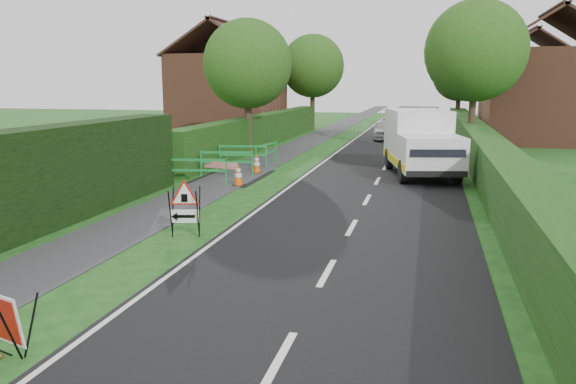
{
  "coord_description": "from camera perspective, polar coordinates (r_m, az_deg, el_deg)",
  "views": [
    {
      "loc": [
        4.26,
        -9.05,
        3.56
      ],
      "look_at": [
        1.16,
        3.31,
        1.08
      ],
      "focal_mm": 35.0,
      "sensor_mm": 36.0,
      "label": 1
    }
  ],
  "objects": [
    {
      "name": "ped_barrier_3",
      "position": [
        24.57,
        -2.21,
        4.15
      ],
      "size": [
        0.71,
        2.09,
        1.0
      ],
      "rotation": [
        0.0,
        0.0,
        1.39
      ],
      "color": "#177F32",
      "rests_on": "ground"
    },
    {
      "name": "tree_ne",
      "position": [
        31.16,
        18.54,
        13.43
      ],
      "size": [
        5.2,
        5.2,
        7.79
      ],
      "color": "#2D2116",
      "rests_on": "ground"
    },
    {
      "name": "traffic_cone_4",
      "position": [
        22.58,
        -3.21,
        2.92
      ],
      "size": [
        0.38,
        0.38,
        0.79
      ],
      "color": "black",
      "rests_on": "ground"
    },
    {
      "name": "ped_barrier_1",
      "position": [
        21.93,
        -6.24,
        3.26
      ],
      "size": [
        2.08,
        0.82,
        1.0
      ],
      "rotation": [
        0.0,
        0.0,
        0.24
      ],
      "color": "#177F32",
      "rests_on": "ground"
    },
    {
      "name": "traffic_cone_1",
      "position": [
        23.3,
        16.64,
        2.73
      ],
      "size": [
        0.38,
        0.38,
        0.79
      ],
      "color": "black",
      "rests_on": "ground"
    },
    {
      "name": "house_east_a",
      "position": [
        37.66,
        24.73,
        9.01
      ],
      "size": [
        7.5,
        7.4,
        7.88
      ],
      "color": "brown",
      "rests_on": "ground"
    },
    {
      "name": "traffic_cone_3",
      "position": [
        19.81,
        -5.08,
        1.76
      ],
      "size": [
        0.38,
        0.38,
        0.79
      ],
      "color": "black",
      "rests_on": "ground"
    },
    {
      "name": "hedge_east",
      "position": [
        25.4,
        19.03,
        2.35
      ],
      "size": [
        1.2,
        50.0,
        1.5
      ],
      "primitive_type": "cube",
      "color": "#14380F",
      "rests_on": "ground"
    },
    {
      "name": "ped_barrier_2",
      "position": [
        24.0,
        -4.6,
        3.96
      ],
      "size": [
        2.09,
        0.79,
        1.0
      ],
      "rotation": [
        0.0,
        0.0,
        0.22
      ],
      "color": "#177F32",
      "rests_on": "ground"
    },
    {
      "name": "hedge_west_far",
      "position": [
        32.59,
        -2.5,
        4.73
      ],
      "size": [
        1.0,
        24.0,
        1.8
      ],
      "primitive_type": "cube",
      "color": "#14380F",
      "rests_on": "ground"
    },
    {
      "name": "ground",
      "position": [
        10.62,
        -10.6,
        -8.8
      ],
      "size": [
        120.0,
        120.0,
        0.0
      ],
      "primitive_type": "plane",
      "color": "#184313",
      "rests_on": "ground"
    },
    {
      "name": "ped_barrier_0",
      "position": [
        19.93,
        -9.16,
        2.41
      ],
      "size": [
        2.09,
        0.73,
        1.0
      ],
      "rotation": [
        0.0,
        0.0,
        0.19
      ],
      "color": "#177F32",
      "rests_on": "ground"
    },
    {
      "name": "hatchback_car",
      "position": [
        36.52,
        9.9,
        6.28
      ],
      "size": [
        1.91,
        3.96,
        1.31
      ],
      "primitive_type": "imported",
      "rotation": [
        0.0,
        0.0,
        0.1
      ],
      "color": "silver",
      "rests_on": "ground"
    },
    {
      "name": "triangle_sign",
      "position": [
        13.21,
        -10.61,
        -1.23
      ],
      "size": [
        0.97,
        0.97,
        1.16
      ],
      "rotation": [
        0.0,
        0.0,
        0.25
      ],
      "color": "black",
      "rests_on": "ground"
    },
    {
      "name": "tree_nw",
      "position": [
        28.48,
        -4.14,
        12.84
      ],
      "size": [
        4.4,
        4.4,
        6.7
      ],
      "color": "#2D2116",
      "rests_on": "ground"
    },
    {
      "name": "redwhite_plank",
      "position": [
        21.87,
        -6.83,
        1.56
      ],
      "size": [
        1.48,
        0.33,
        0.25
      ],
      "primitive_type": "cube",
      "rotation": [
        0.0,
        0.0,
        -0.19
      ],
      "color": "red",
      "rests_on": "ground"
    },
    {
      "name": "tree_fe",
      "position": [
        47.1,
        17.05,
        11.35
      ],
      "size": [
        4.2,
        4.2,
        6.33
      ],
      "color": "#2D2116",
      "rests_on": "ground"
    },
    {
      "name": "footpath",
      "position": [
        44.78,
        4.76,
        6.42
      ],
      "size": [
        2.0,
        90.0,
        0.02
      ],
      "primitive_type": "cube",
      "color": "#2D2D30",
      "rests_on": "ground"
    },
    {
      "name": "house_west",
      "position": [
        41.57,
        -6.05,
        10.04
      ],
      "size": [
        7.5,
        7.4,
        7.88
      ],
      "color": "brown",
      "rests_on": "ground"
    },
    {
      "name": "road_surface",
      "position": [
        44.22,
        11.84,
        6.17
      ],
      "size": [
        6.0,
        90.0,
        0.02
      ],
      "primitive_type": "cube",
      "color": "black",
      "rests_on": "ground"
    },
    {
      "name": "traffic_cone_0",
      "position": [
        21.04,
        16.86,
        1.87
      ],
      "size": [
        0.38,
        0.38,
        0.79
      ],
      "color": "black",
      "rests_on": "ground"
    },
    {
      "name": "tree_fw",
      "position": [
        43.97,
        2.53,
        12.66
      ],
      "size": [
        4.8,
        4.8,
        7.24
      ],
      "color": "#2D2116",
      "rests_on": "ground"
    },
    {
      "name": "house_east_b",
      "position": [
        51.63,
        23.05,
        9.42
      ],
      "size": [
        7.5,
        7.4,
        7.88
      ],
      "color": "brown",
      "rests_on": "ground"
    },
    {
      "name": "works_van",
      "position": [
        22.54,
        13.31,
        5.05
      ],
      "size": [
        3.26,
        5.84,
        2.52
      ],
      "rotation": [
        0.0,
        0.0,
        0.21
      ],
      "color": "silver",
      "rests_on": "ground"
    },
    {
      "name": "traffic_cone_2",
      "position": [
        24.99,
        16.3,
        3.28
      ],
      "size": [
        0.38,
        0.38,
        0.79
      ],
      "color": "black",
      "rests_on": "ground"
    }
  ]
}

